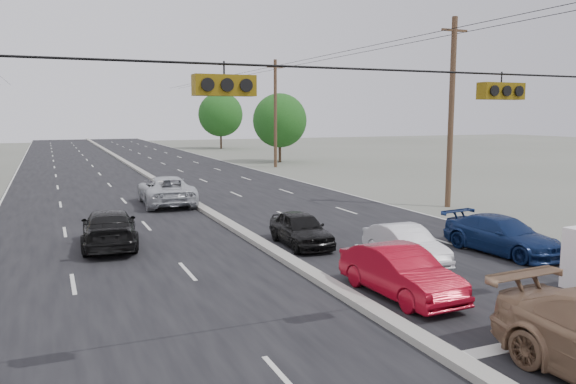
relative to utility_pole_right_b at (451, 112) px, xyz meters
name	(u,v)px	position (x,y,z in m)	size (l,w,h in m)	color
ground	(433,351)	(-12.50, -15.00, -5.11)	(200.00, 200.00, 0.00)	#606356
road_surface	(163,186)	(-12.50, 15.00, -5.11)	(20.00, 160.00, 0.02)	black
center_median	(163,185)	(-12.50, 15.00, -5.01)	(0.50, 160.00, 0.20)	gray
utility_pole_right_b	(451,112)	(0.00, 0.00, 0.00)	(1.60, 0.30, 10.00)	#422D1E
utility_pole_right_c	(275,113)	(0.00, 25.00, 0.00)	(1.60, 0.30, 10.00)	#422D1E
traffic_signals	(497,89)	(-11.10, -15.00, 0.39)	(25.00, 0.30, 0.54)	black
tree_right_mid	(280,120)	(2.50, 30.00, -0.77)	(5.60, 5.60, 7.14)	#382619
tree_right_far	(221,114)	(3.50, 55.00, -0.15)	(6.40, 6.40, 8.16)	#382619
red_sedan	(400,273)	(-11.10, -11.72, -4.43)	(1.44, 4.14, 1.36)	maroon
queue_car_a	(301,229)	(-11.10, -5.16, -4.46)	(1.53, 3.80, 1.30)	black
queue_car_b	(405,245)	(-8.89, -8.79, -4.49)	(1.31, 3.76, 1.24)	white
queue_car_d	(502,236)	(-4.94, -9.09, -4.45)	(1.84, 4.53, 1.32)	#102251
oncoming_near	(109,229)	(-17.81, -2.51, -4.40)	(1.98, 4.87, 1.41)	black
oncoming_far	(166,191)	(-13.90, 6.65, -4.31)	(2.64, 5.73, 1.59)	silver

